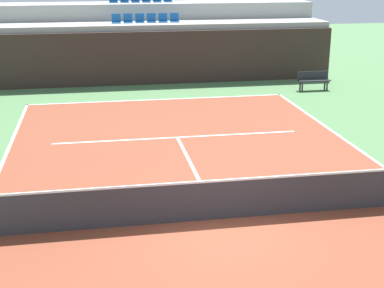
% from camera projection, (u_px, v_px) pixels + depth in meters
% --- Properties ---
extents(ground_plane, '(80.00, 80.00, 0.00)m').
position_uv_depth(ground_plane, '(219.00, 219.00, 12.89)').
color(ground_plane, '#477042').
extents(court_surface, '(11.00, 24.00, 0.01)m').
position_uv_depth(court_surface, '(219.00, 219.00, 12.89)').
color(court_surface, brown).
rests_on(court_surface, ground_plane).
extents(baseline_far, '(11.00, 0.10, 0.00)m').
position_uv_depth(baseline_far, '(158.00, 100.00, 24.08)').
color(baseline_far, white).
rests_on(baseline_far, court_surface).
extents(service_line_far, '(8.26, 0.10, 0.00)m').
position_uv_depth(service_line_far, '(177.00, 137.00, 18.88)').
color(service_line_far, white).
rests_on(service_line_far, court_surface).
extents(centre_service_line, '(0.10, 6.40, 0.00)m').
position_uv_depth(centre_service_line, '(194.00, 170.00, 15.89)').
color(centre_service_line, white).
rests_on(centre_service_line, court_surface).
extents(back_wall, '(18.19, 0.30, 2.52)m').
position_uv_depth(back_wall, '(149.00, 58.00, 26.84)').
color(back_wall, '#33231E').
rests_on(back_wall, ground_plane).
extents(stands_tier_lower, '(18.19, 2.40, 2.79)m').
position_uv_depth(stands_tier_lower, '(147.00, 51.00, 28.06)').
color(stands_tier_lower, '#9E9E99').
rests_on(stands_tier_lower, ground_plane).
extents(stands_tier_upper, '(18.19, 2.40, 3.60)m').
position_uv_depth(stands_tier_upper, '(142.00, 37.00, 30.18)').
color(stands_tier_upper, '#9E9E99').
rests_on(stands_tier_upper, ground_plane).
extents(seating_row_lower, '(3.33, 0.44, 0.44)m').
position_uv_depth(seating_row_lower, '(146.00, 20.00, 27.68)').
color(seating_row_lower, '#145193').
rests_on(seating_row_lower, stands_tier_lower).
extents(seating_row_upper, '(3.33, 0.44, 0.44)m').
position_uv_depth(seating_row_upper, '(141.00, 0.00, 29.67)').
color(seating_row_upper, '#145193').
rests_on(seating_row_upper, stands_tier_upper).
extents(tennis_net, '(11.08, 0.08, 1.07)m').
position_uv_depth(tennis_net, '(219.00, 199.00, 12.74)').
color(tennis_net, black).
rests_on(tennis_net, court_surface).
extents(player_bench, '(1.50, 0.40, 0.85)m').
position_uv_depth(player_bench, '(313.00, 79.00, 25.80)').
color(player_bench, '#232328').
rests_on(player_bench, ground_plane).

